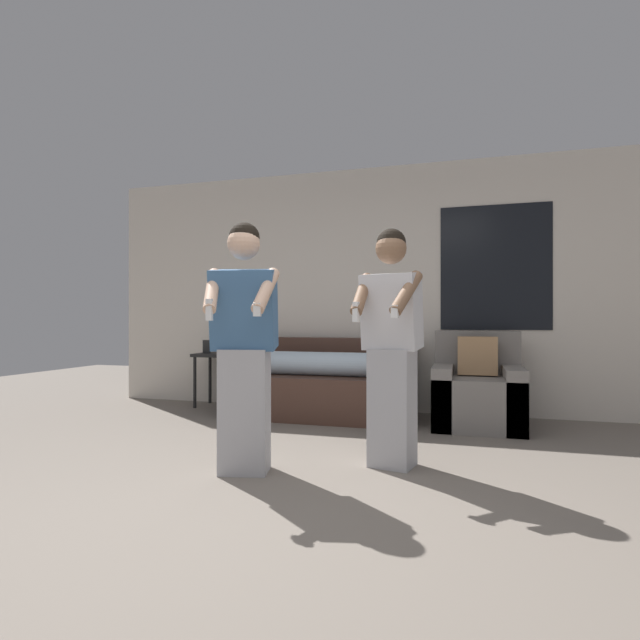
{
  "coord_description": "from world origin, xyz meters",
  "views": [
    {
      "loc": [
        0.93,
        -2.34,
        1.0
      ],
      "look_at": [
        -0.01,
        0.88,
        1.0
      ],
      "focal_mm": 28.0,
      "sensor_mm": 36.0,
      "label": 1
    }
  ],
  "objects_px": {
    "armchair": "(477,392)",
    "side_table": "(216,363)",
    "person_left": "(244,346)",
    "person_right": "(391,345)",
    "couch": "(322,387)"
  },
  "relations": [
    {
      "from": "couch",
      "to": "person_left",
      "type": "distance_m",
      "value": 2.09
    },
    {
      "from": "armchair",
      "to": "side_table",
      "type": "distance_m",
      "value": 2.93
    },
    {
      "from": "armchair",
      "to": "side_table",
      "type": "height_order",
      "value": "armchair"
    },
    {
      "from": "armchair",
      "to": "person_right",
      "type": "xyz_separation_m",
      "value": [
        -0.6,
        -1.52,
        0.51
      ]
    },
    {
      "from": "couch",
      "to": "person_right",
      "type": "height_order",
      "value": "person_right"
    },
    {
      "from": "side_table",
      "to": "person_left",
      "type": "bearing_deg",
      "value": -57.91
    },
    {
      "from": "person_left",
      "to": "person_right",
      "type": "xyz_separation_m",
      "value": [
        0.91,
        0.41,
        0.0
      ]
    },
    {
      "from": "person_left",
      "to": "armchair",
      "type": "bearing_deg",
      "value": 52.06
    },
    {
      "from": "couch",
      "to": "person_left",
      "type": "relative_size",
      "value": 1.17
    },
    {
      "from": "couch",
      "to": "person_left",
      "type": "bearing_deg",
      "value": -88.54
    },
    {
      "from": "side_table",
      "to": "person_left",
      "type": "height_order",
      "value": "person_left"
    },
    {
      "from": "armchair",
      "to": "side_table",
      "type": "bearing_deg",
      "value": 173.92
    },
    {
      "from": "couch",
      "to": "armchair",
      "type": "distance_m",
      "value": 1.56
    },
    {
      "from": "person_left",
      "to": "person_right",
      "type": "relative_size",
      "value": 1.01
    },
    {
      "from": "side_table",
      "to": "person_right",
      "type": "bearing_deg",
      "value": -38.37
    }
  ]
}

